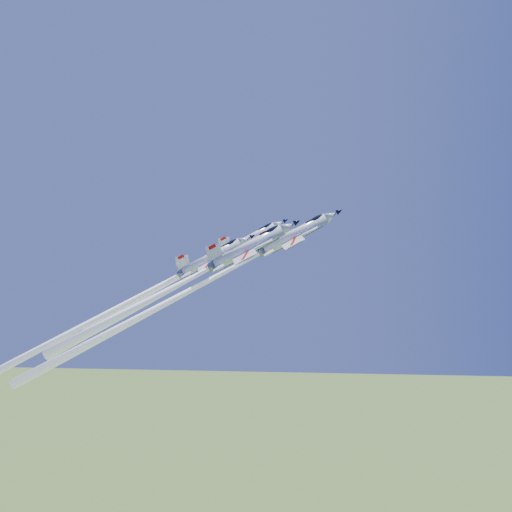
# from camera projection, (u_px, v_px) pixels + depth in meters

# --- Properties ---
(jet_lead) EXTENTS (50.10, 15.66, 46.14)m
(jet_lead) POSITION_uv_depth(u_px,v_px,m) (186.00, 293.00, 104.65)
(jet_lead) COLOR white
(jet_left) EXTENTS (33.80, 11.05, 28.96)m
(jet_left) POSITION_uv_depth(u_px,v_px,m) (191.00, 270.00, 110.17)
(jet_left) COLOR white
(jet_right) EXTENTS (36.43, 12.10, 30.75)m
(jet_right) POSITION_uv_depth(u_px,v_px,m) (180.00, 284.00, 94.65)
(jet_right) COLOR white
(jet_slot) EXTENTS (48.32, 14.92, 45.86)m
(jet_slot) POSITION_uv_depth(u_px,v_px,m) (98.00, 318.00, 101.71)
(jet_slot) COLOR white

